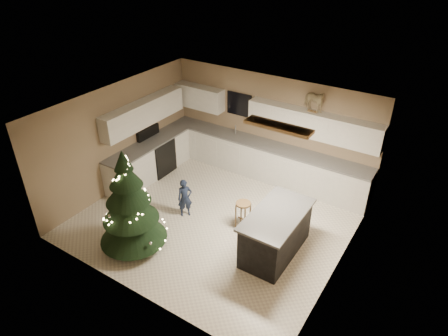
{
  "coord_description": "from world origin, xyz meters",
  "views": [
    {
      "loc": [
        3.97,
        -5.82,
        5.53
      ],
      "look_at": [
        0.0,
        0.35,
        1.15
      ],
      "focal_mm": 32.0,
      "sensor_mm": 36.0,
      "label": 1
    }
  ],
  "objects_px": {
    "island": "(276,233)",
    "rocking_horse": "(314,101)",
    "bar_stool": "(243,209)",
    "christmas_tree": "(130,210)",
    "toddler": "(185,198)"
  },
  "relations": [
    {
      "from": "island",
      "to": "rocking_horse",
      "type": "distance_m",
      "value": 3.15
    },
    {
      "from": "bar_stool",
      "to": "toddler",
      "type": "xyz_separation_m",
      "value": [
        -1.29,
        -0.35,
        -0.01
      ]
    },
    {
      "from": "bar_stool",
      "to": "rocking_horse",
      "type": "relative_size",
      "value": 0.96
    },
    {
      "from": "bar_stool",
      "to": "christmas_tree",
      "type": "height_order",
      "value": "christmas_tree"
    },
    {
      "from": "bar_stool",
      "to": "rocking_horse",
      "type": "distance_m",
      "value": 2.89
    },
    {
      "from": "christmas_tree",
      "to": "island",
      "type": "bearing_deg",
      "value": 29.11
    },
    {
      "from": "island",
      "to": "rocking_horse",
      "type": "relative_size",
      "value": 2.66
    },
    {
      "from": "bar_stool",
      "to": "rocking_horse",
      "type": "height_order",
      "value": "rocking_horse"
    },
    {
      "from": "bar_stool",
      "to": "toddler",
      "type": "distance_m",
      "value": 1.33
    },
    {
      "from": "bar_stool",
      "to": "christmas_tree",
      "type": "relative_size",
      "value": 0.28
    },
    {
      "from": "island",
      "to": "toddler",
      "type": "height_order",
      "value": "island"
    },
    {
      "from": "toddler",
      "to": "rocking_horse",
      "type": "relative_size",
      "value": 1.41
    },
    {
      "from": "island",
      "to": "bar_stool",
      "type": "relative_size",
      "value": 2.78
    },
    {
      "from": "island",
      "to": "rocking_horse",
      "type": "height_order",
      "value": "rocking_horse"
    },
    {
      "from": "island",
      "to": "christmas_tree",
      "type": "bearing_deg",
      "value": -150.89
    }
  ]
}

